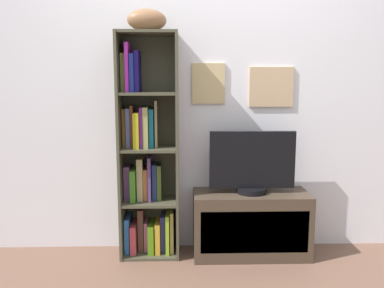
{
  "coord_description": "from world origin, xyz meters",
  "views": [
    {
      "loc": [
        -0.16,
        -1.93,
        1.3
      ],
      "look_at": [
        -0.09,
        0.85,
        0.86
      ],
      "focal_mm": 37.44,
      "sensor_mm": 36.0,
      "label": 1
    }
  ],
  "objects_px": {
    "television": "(252,163)",
    "football": "(147,20)",
    "bookshelf": "(146,160)",
    "tv_stand": "(251,224)"
  },
  "relations": [
    {
      "from": "bookshelf",
      "to": "tv_stand",
      "type": "distance_m",
      "value": 0.92
    },
    {
      "from": "bookshelf",
      "to": "football",
      "type": "height_order",
      "value": "football"
    },
    {
      "from": "television",
      "to": "football",
      "type": "bearing_deg",
      "value": 177.4
    },
    {
      "from": "bookshelf",
      "to": "football",
      "type": "bearing_deg",
      "value": -50.7
    },
    {
      "from": "tv_stand",
      "to": "bookshelf",
      "type": "bearing_deg",
      "value": 175.08
    },
    {
      "from": "football",
      "to": "television",
      "type": "relative_size",
      "value": 0.44
    },
    {
      "from": "football",
      "to": "television",
      "type": "xyz_separation_m",
      "value": [
        0.75,
        -0.03,
        -1.01
      ]
    },
    {
      "from": "tv_stand",
      "to": "television",
      "type": "bearing_deg",
      "value": 90.0
    },
    {
      "from": "television",
      "to": "bookshelf",
      "type": "bearing_deg",
      "value": 175.16
    },
    {
      "from": "football",
      "to": "tv_stand",
      "type": "xyz_separation_m",
      "value": [
        0.75,
        -0.04,
        -1.48
      ]
    }
  ]
}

